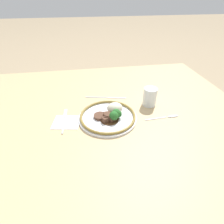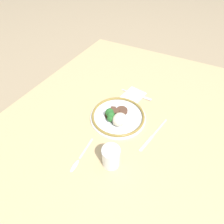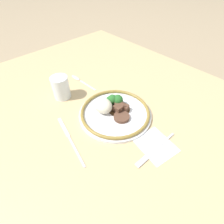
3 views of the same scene
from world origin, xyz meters
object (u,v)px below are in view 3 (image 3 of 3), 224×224
plate (114,111)px  juice_glass (61,88)px  spoon (79,80)px  fork (152,152)px  knife (69,138)px

plate → juice_glass: bearing=21.0°
plate → spoon: plate is taller
plate → fork: bearing=171.2°
plate → knife: bearing=84.5°
knife → juice_glass: bearing=-14.4°
plate → spoon: size_ratio=1.59×
juice_glass → knife: 0.24m
plate → fork: plate is taller
knife → spoon: 0.35m
juice_glass → spoon: juice_glass is taller
fork → juice_glass: bearing=-80.9°
fork → spoon: 0.50m
juice_glass → knife: (-0.21, 0.10, -0.04)m
juice_glass → plate: bearing=-159.0°
juice_glass → spoon: size_ratio=0.55×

